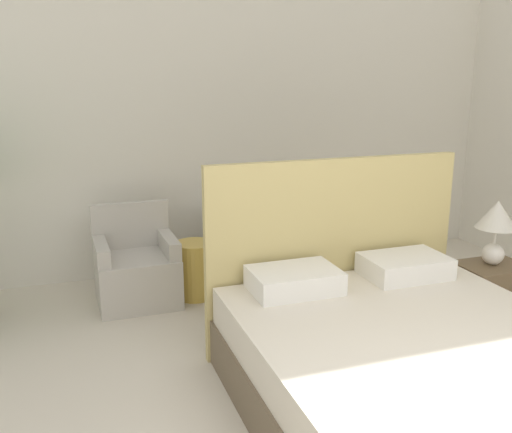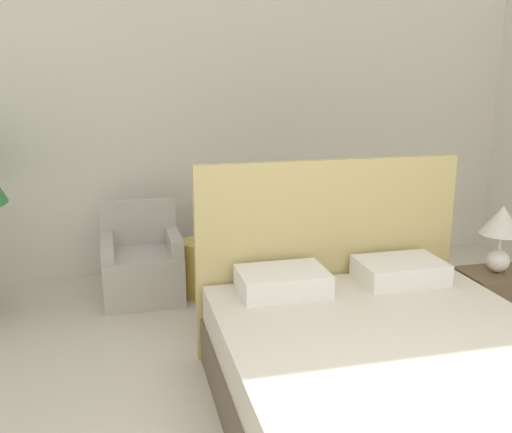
% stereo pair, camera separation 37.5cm
% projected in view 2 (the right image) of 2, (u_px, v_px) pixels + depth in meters
% --- Properties ---
extents(wall_back, '(10.00, 0.06, 2.90)m').
position_uv_depth(wall_back, '(226.00, 116.00, 5.31)').
color(wall_back, silver).
rests_on(wall_back, ground_plane).
extents(bed, '(1.81, 2.21, 1.31)m').
position_uv_depth(bed, '(395.00, 379.00, 2.99)').
color(bed, brown).
rests_on(bed, ground_plane).
extents(armchair_near_window_left, '(0.65, 0.59, 0.79)m').
position_uv_depth(armchair_near_window_left, '(142.00, 269.00, 4.76)').
color(armchair_near_window_left, '#B7B2A8').
rests_on(armchair_near_window_left, ground_plane).
extents(armchair_near_window_right, '(0.66, 0.60, 0.79)m').
position_uv_depth(armchair_near_window_right, '(253.00, 260.00, 4.98)').
color(armchair_near_window_right, '#B7B2A8').
rests_on(armchair_near_window_right, ground_plane).
extents(nightstand, '(0.48, 0.37, 0.50)m').
position_uv_depth(nightstand, '(494.00, 305.00, 4.04)').
color(nightstand, brown).
rests_on(nightstand, ground_plane).
extents(table_lamp, '(0.29, 0.29, 0.47)m').
position_uv_depth(table_lamp, '(501.00, 228.00, 3.91)').
color(table_lamp, white).
rests_on(table_lamp, nightstand).
extents(side_table, '(0.33, 0.33, 0.48)m').
position_uv_depth(side_table, '(200.00, 268.00, 4.84)').
color(side_table, gold).
rests_on(side_table, ground_plane).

